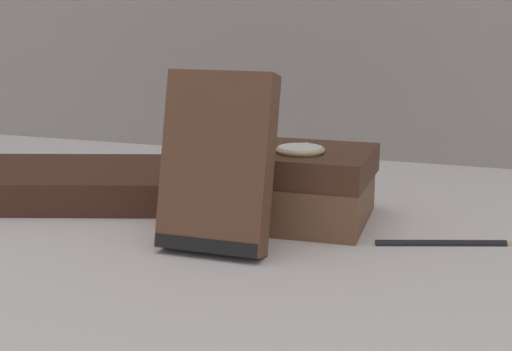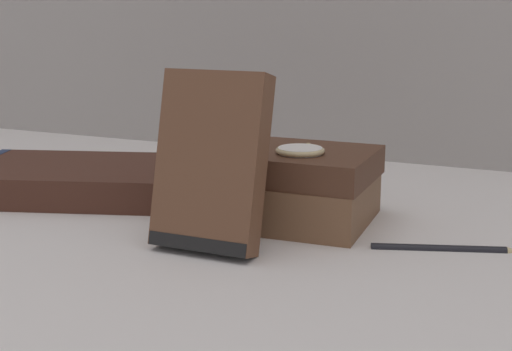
# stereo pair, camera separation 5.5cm
# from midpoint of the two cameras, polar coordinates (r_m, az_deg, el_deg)

# --- Properties ---
(ground_plane) EXTENTS (3.00, 3.00, 0.00)m
(ground_plane) POSITION_cam_midpoint_polar(r_m,az_deg,el_deg) (0.68, -0.63, -4.63)
(ground_plane) COLOR silver
(book_flat_bottom) EXTENTS (0.19, 0.14, 0.05)m
(book_flat_bottom) POSITION_cam_midpoint_polar(r_m,az_deg,el_deg) (0.72, 3.40, -1.70)
(book_flat_bottom) COLOR brown
(book_flat_bottom) RESTS_ON ground_plane
(book_flat_top) EXTENTS (0.18, 0.12, 0.03)m
(book_flat_top) POSITION_cam_midpoint_polar(r_m,az_deg,el_deg) (0.71, 4.05, 1.03)
(book_flat_top) COLOR #4C2D1E
(book_flat_top) RESTS_ON book_flat_bottom
(book_side_left) EXTENTS (0.29, 0.23, 0.04)m
(book_side_left) POSITION_cam_midpoint_polar(r_m,az_deg,el_deg) (0.83, -12.53, -0.33)
(book_side_left) COLOR #422319
(book_side_left) RESTS_ON ground_plane
(book_leaning_front) EXTENTS (0.10, 0.06, 0.16)m
(book_leaning_front) POSITION_cam_midpoint_polar(r_m,az_deg,el_deg) (0.62, -1.10, 0.63)
(book_leaning_front) COLOR brown
(book_leaning_front) RESTS_ON ground_plane
(pocket_watch) EXTENTS (0.05, 0.05, 0.01)m
(pocket_watch) POSITION_cam_midpoint_polar(r_m,az_deg,el_deg) (0.68, 5.89, 1.99)
(pocket_watch) COLOR white
(pocket_watch) RESTS_ON book_flat_top
(reading_glasses) EXTENTS (0.11, 0.06, 0.00)m
(reading_glasses) POSITION_cam_midpoint_polar(r_m,az_deg,el_deg) (0.88, 2.50, -0.37)
(reading_glasses) COLOR #4C3828
(reading_glasses) RESTS_ON ground_plane
(fountain_pen) EXTENTS (0.13, 0.05, 0.01)m
(fountain_pen) POSITION_cam_midpoint_polar(r_m,az_deg,el_deg) (0.66, 17.38, -5.37)
(fountain_pen) COLOR black
(fountain_pen) RESTS_ON ground_plane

